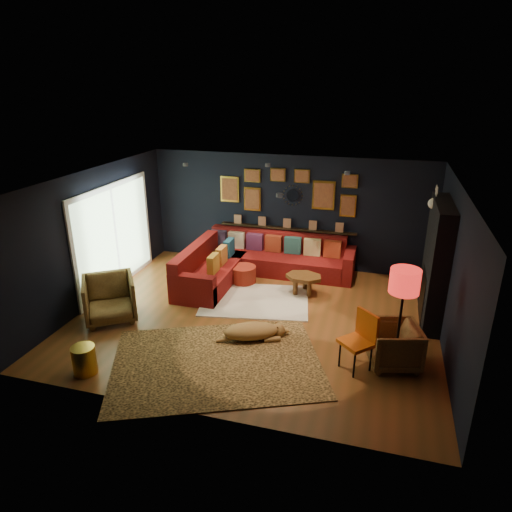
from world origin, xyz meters
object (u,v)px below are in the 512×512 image
(pouf, at_px, (244,274))
(floor_lamp, at_px, (404,286))
(sectional, at_px, (251,263))
(armchair_left, at_px, (109,297))
(gold_stool, at_px, (84,360))
(armchair_right, at_px, (393,343))
(orange_chair, at_px, (361,336))
(dog, at_px, (251,328))
(coffee_table, at_px, (304,279))

(pouf, height_order, floor_lamp, floor_lamp)
(sectional, relative_size, floor_lamp, 2.12)
(armchair_left, distance_m, gold_stool, 1.68)
(sectional, height_order, pouf, sectional)
(armchair_right, bearing_deg, armchair_left, -106.44)
(armchair_left, bearing_deg, armchair_right, -35.81)
(pouf, distance_m, armchair_right, 3.87)
(orange_chair, height_order, floor_lamp, floor_lamp)
(floor_lamp, height_order, dog, floor_lamp)
(armchair_right, height_order, gold_stool, armchair_right)
(pouf, bearing_deg, coffee_table, -7.17)
(floor_lamp, relative_size, dog, 1.26)
(coffee_table, distance_m, pouf, 1.37)
(coffee_table, xyz_separation_m, dog, (-0.53, -2.02, -0.11))
(armchair_left, height_order, gold_stool, armchair_left)
(armchair_left, bearing_deg, gold_stool, -105.84)
(armchair_left, relative_size, dog, 0.71)
(orange_chair, bearing_deg, sectional, 175.69)
(armchair_right, bearing_deg, dog, -107.85)
(gold_stool, bearing_deg, pouf, 70.60)
(armchair_left, xyz_separation_m, orange_chair, (4.51, -0.29, 0.09))
(sectional, height_order, armchair_left, armchair_left)
(armchair_right, relative_size, orange_chair, 0.82)
(sectional, bearing_deg, armchair_right, -41.01)
(gold_stool, xyz_separation_m, floor_lamp, (4.51, 1.50, 1.13))
(sectional, bearing_deg, armchair_left, -126.79)
(armchair_left, relative_size, gold_stool, 2.05)
(orange_chair, xyz_separation_m, floor_lamp, (0.54, 0.23, 0.81))
(coffee_table, height_order, gold_stool, gold_stool)
(armchair_left, distance_m, dog, 2.71)
(floor_lamp, bearing_deg, orange_chair, -157.31)
(coffee_table, relative_size, armchair_right, 1.08)
(sectional, distance_m, gold_stool, 4.39)
(sectional, relative_size, coffee_table, 4.18)
(pouf, xyz_separation_m, armchair_right, (3.13, -2.28, 0.17))
(sectional, xyz_separation_m, coffee_table, (1.29, -0.55, 0.01))
(pouf, relative_size, gold_stool, 1.22)
(coffee_table, distance_m, armchair_left, 3.82)
(pouf, xyz_separation_m, armchair_left, (-1.87, -2.21, 0.25))
(sectional, bearing_deg, pouf, -99.25)
(pouf, distance_m, armchair_left, 2.90)
(armchair_left, bearing_deg, orange_chair, -38.66)
(gold_stool, bearing_deg, sectional, 71.49)
(dog, bearing_deg, sectional, 82.55)
(gold_stool, xyz_separation_m, dog, (2.15, 1.59, -0.00))
(coffee_table, relative_size, pouf, 1.51)
(sectional, distance_m, pouf, 0.40)
(gold_stool, xyz_separation_m, orange_chair, (3.97, 1.28, 0.33))
(coffee_table, bearing_deg, floor_lamp, -49.06)
(gold_stool, bearing_deg, dog, 36.38)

